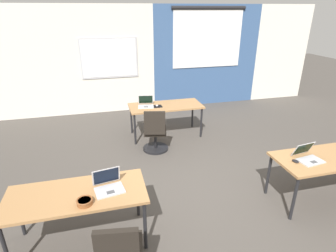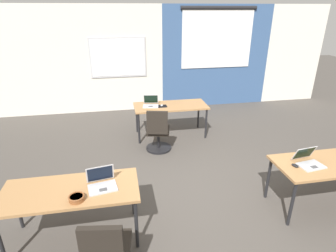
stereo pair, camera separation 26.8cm
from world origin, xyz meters
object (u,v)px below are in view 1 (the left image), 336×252
at_px(desk_near_right, 329,160).
at_px(mouse_far_left, 157,106).
at_px(mouse_near_right_inner, 296,161).
at_px(laptop_far_left, 146,104).
at_px(desk_near_left, 77,198).
at_px(snack_bowl, 85,201).
at_px(laptop_near_right_inner, 308,157).
at_px(desk_far_center, 166,108).
at_px(chair_far_left, 155,134).
at_px(laptop_near_left_inner, 108,185).

bearing_deg(desk_near_right, mouse_far_left, 125.29).
bearing_deg(mouse_near_right_inner, mouse_far_left, 116.22).
xyz_separation_m(laptop_far_left, mouse_far_left, (0.23, -0.08, -0.03)).
bearing_deg(mouse_near_right_inner, desk_near_left, 179.67).
bearing_deg(snack_bowl, mouse_far_left, 64.18).
xyz_separation_m(mouse_far_left, laptop_near_right_inner, (1.58, -2.76, 0.03)).
bearing_deg(desk_far_center, desk_near_left, -122.01).
xyz_separation_m(desk_near_left, chair_far_left, (1.36, 2.10, -0.28)).
xyz_separation_m(laptop_near_left_inner, laptop_near_right_inner, (2.76, 0.01, -0.00)).
bearing_deg(desk_near_right, snack_bowl, -176.33).
bearing_deg(desk_near_right, laptop_near_left_inner, -180.00).
distance_m(desk_near_left, laptop_near_right_inner, 3.13).
relative_size(laptop_far_left, laptop_near_right_inner, 1.02).
height_order(laptop_far_left, mouse_near_right_inner, laptop_far_left).
relative_size(desk_near_right, mouse_near_right_inner, 14.16).
distance_m(desk_near_right, chair_far_left, 3.01).
height_order(chair_far_left, snack_bowl, chair_far_left).
relative_size(desk_near_right, laptop_far_left, 4.26).
relative_size(laptop_near_left_inner, chair_far_left, 0.41).
xyz_separation_m(chair_far_left, mouse_near_right_inner, (1.55, -2.11, 0.36)).
xyz_separation_m(desk_near_left, mouse_far_left, (1.55, 2.76, 0.08)).
xyz_separation_m(desk_near_right, desk_far_center, (-1.75, 2.80, 0.00)).
bearing_deg(mouse_near_right_inner, laptop_far_left, 119.23).
relative_size(mouse_near_right_inner, snack_bowl, 0.64).
relative_size(desk_near_right, laptop_near_right_inner, 4.33).
bearing_deg(chair_far_left, laptop_near_right_inner, 142.94).
relative_size(desk_far_center, laptop_near_right_inner, 4.33).
bearing_deg(mouse_far_left, snack_bowl, -115.82).
height_order(desk_near_left, laptop_near_right_inner, laptop_near_right_inner).
bearing_deg(laptop_far_left, snack_bowl, -102.10).
xyz_separation_m(laptop_far_left, laptop_near_right_inner, (1.81, -2.83, -0.00)).
distance_m(desk_near_right, mouse_far_left, 3.38).
height_order(laptop_far_left, snack_bowl, laptop_far_left).
relative_size(desk_near_left, snack_bowl, 9.01).
height_order(desk_far_center, snack_bowl, snack_bowl).
bearing_deg(desk_far_center, laptop_far_left, 174.67).
bearing_deg(laptop_far_left, desk_near_left, -105.33).
bearing_deg(desk_far_center, mouse_near_right_inner, -67.56).
xyz_separation_m(desk_near_right, mouse_far_left, (-1.95, 2.76, 0.08)).
bearing_deg(laptop_near_left_inner, mouse_far_left, 56.82).
bearing_deg(laptop_near_left_inner, desk_near_right, -10.12).
bearing_deg(laptop_near_right_inner, laptop_far_left, 114.94).
distance_m(laptop_far_left, mouse_near_right_inner, 3.27).
relative_size(laptop_near_left_inner, mouse_far_left, 3.35).
distance_m(mouse_far_left, chair_far_left, 0.78).
relative_size(laptop_near_left_inner, laptop_near_right_inner, 1.01).
xyz_separation_m(laptop_far_left, snack_bowl, (-1.21, -3.06, -0.01)).
bearing_deg(snack_bowl, chair_far_left, 61.48).
xyz_separation_m(desk_near_right, laptop_near_left_inner, (-3.13, -0.00, 0.11)).
distance_m(desk_far_center, mouse_near_right_inner, 3.05).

